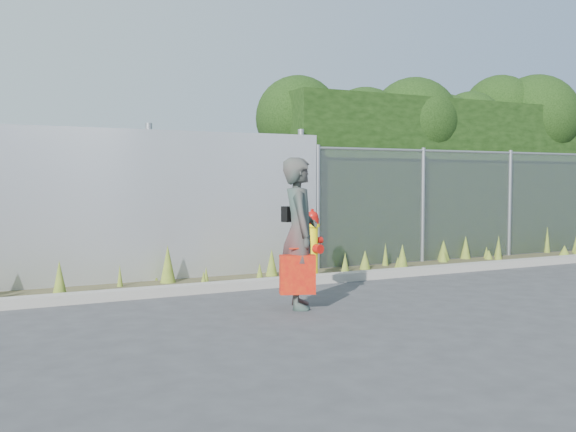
{
  "coord_description": "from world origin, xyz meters",
  "views": [
    {
      "loc": [
        -4.09,
        -6.14,
        1.47
      ],
      "look_at": [
        -0.3,
        1.4,
        1.0
      ],
      "focal_mm": 40.0,
      "sensor_mm": 36.0,
      "label": 1
    }
  ],
  "objects": [
    {
      "name": "ground",
      "position": [
        0.0,
        0.0,
        0.0
      ],
      "size": [
        80.0,
        80.0,
        0.0
      ],
      "primitive_type": "plane",
      "color": "#373739",
      "rests_on": "ground"
    },
    {
      "name": "curb",
      "position": [
        0.0,
        1.8,
        0.06
      ],
      "size": [
        16.0,
        0.22,
        0.12
      ],
      "primitive_type": "cube",
      "color": "gray",
      "rests_on": "ground"
    },
    {
      "name": "weed_strip",
      "position": [
        0.21,
        2.49,
        0.13
      ],
      "size": [
        16.0,
        1.29,
        0.54
      ],
      "color": "#3F3A24",
      "rests_on": "ground"
    },
    {
      "name": "corrugated_fence",
      "position": [
        -3.25,
        3.01,
        1.1
      ],
      "size": [
        8.5,
        0.21,
        2.3
      ],
      "color": "#AEAFB6",
      "rests_on": "ground"
    },
    {
      "name": "chainlink_fence",
      "position": [
        4.25,
        3.0,
        1.03
      ],
      "size": [
        6.5,
        0.07,
        2.05
      ],
      "color": "gray",
      "rests_on": "ground"
    },
    {
      "name": "hedge",
      "position": [
        4.5,
        4.04,
        2.04
      ],
      "size": [
        7.63,
        2.11,
        3.74
      ],
      "color": "black",
      "rests_on": "ground"
    },
    {
      "name": "fire_hydrant",
      "position": [
        0.5,
        2.18,
        0.51
      ],
      "size": [
        0.35,
        0.31,
        1.05
      ],
      "rotation": [
        0.0,
        0.0,
        0.21
      ],
      "color": "#FEE90D",
      "rests_on": "ground"
    },
    {
      "name": "woman",
      "position": [
        -0.68,
        0.36,
        0.87
      ],
      "size": [
        0.61,
        0.74,
        1.73
      ],
      "primitive_type": "imported",
      "rotation": [
        0.0,
        0.0,
        1.2
      ],
      "color": "#0F5F52",
      "rests_on": "ground"
    },
    {
      "name": "red_tote_bag",
      "position": [
        -0.79,
        0.18,
        0.42
      ],
      "size": [
        0.4,
        0.15,
        0.52
      ],
      "rotation": [
        0.0,
        0.0,
        -0.34
      ],
      "color": "#BA0A0B"
    },
    {
      "name": "black_shoulder_bag",
      "position": [
        -0.67,
        0.58,
        1.07
      ],
      "size": [
        0.25,
        0.1,
        0.18
      ],
      "rotation": [
        0.0,
        0.0,
        0.33
      ],
      "color": "black"
    }
  ]
}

